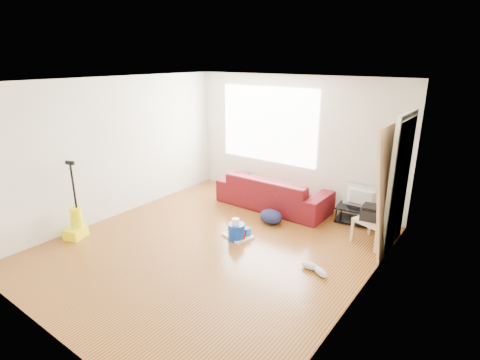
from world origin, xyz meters
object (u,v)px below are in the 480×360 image
Objects in this scene: sofa at (273,207)px; backpack at (271,223)px; cleaning_tray at (239,234)px; bucket at (236,239)px; vacuum at (76,224)px; side_table at (374,223)px; tv_stand at (359,215)px.

sofa is 4.95× the size of backpack.
bucket is at bearing -78.42° from cleaning_tray.
sofa is 1.72× the size of vacuum.
side_table is 2.19m from bucket.
tv_stand is at bearing 55.37° from backpack.
cleaning_tray is (0.23, -1.43, 0.05)m from sofa.
backpack is at bearing -169.13° from side_table.
vacuum reaches higher than bucket.
vacuum is (-2.13, -1.58, 0.19)m from cleaning_tray.
cleaning_tray is (-0.02, 0.09, 0.05)m from bucket.
bucket is 0.87m from backpack.
sofa is 2.73× the size of tv_stand.
backpack is (0.36, -0.66, 0.00)m from sofa.
cleaning_tray is (-1.38, -1.70, -0.10)m from tv_stand.
tv_stand is 2.99× the size of bucket.
cleaning_tray reaches higher than bucket.
cleaning_tray is at bearing -148.97° from side_table.
tv_stand is at bearing 52.96° from bucket.
cleaning_tray is at bearing 99.17° from sofa.
sofa is 1.45m from cleaning_tray.
cleaning_tray is at bearing -81.28° from backpack.
side_table is (2.05, -0.34, 0.34)m from sofa.
vacuum is (-3.95, -2.68, -0.10)m from side_table.
bucket is (-1.80, -1.19, -0.34)m from side_table.
sofa is at bearing 99.32° from bucket.
vacuum is at bearing -144.32° from tv_stand.
backpack is at bearing -150.60° from tv_stand.
cleaning_tray is 2.66m from vacuum.
backpack is at bearing 118.83° from sofa.
tv_stand is at bearing 126.16° from side_table.
tv_stand reaches higher than bucket.
side_table reaches higher than tv_stand.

